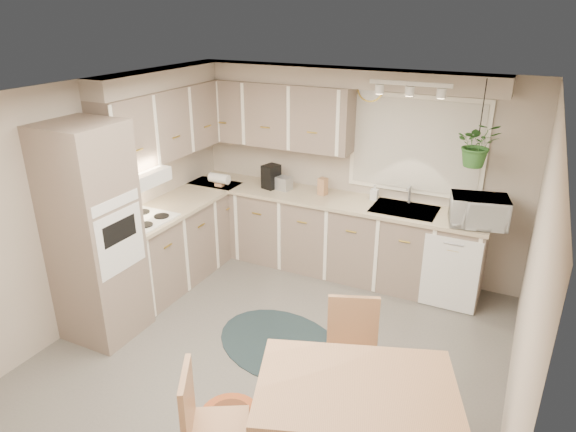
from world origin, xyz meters
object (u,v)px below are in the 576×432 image
object	(u,v)px
pet_bed	(230,419)
microwave	(479,208)
chair_left	(218,427)
chair_back	(352,360)
braided_rug	(280,343)

from	to	relation	value
pet_bed	microwave	bearing A→B (deg)	62.33
chair_left	microwave	size ratio (longest dim) A/B	1.60
chair_left	microwave	distance (m)	3.34
chair_left	chair_back	bearing A→B (deg)	121.63
braided_rug	pet_bed	size ratio (longest dim) A/B	2.85
chair_left	pet_bed	world-z (taller)	chair_left
microwave	chair_left	bearing A→B (deg)	-124.15
chair_left	pet_bed	size ratio (longest dim) A/B	1.92
chair_back	microwave	distance (m)	2.22
chair_back	pet_bed	xyz separation A→B (m)	(-0.77, -0.59, -0.40)
chair_back	pet_bed	size ratio (longest dim) A/B	1.97
microwave	braided_rug	bearing A→B (deg)	-147.40
chair_back	microwave	world-z (taller)	microwave
braided_rug	microwave	xyz separation A→B (m)	(1.49, 1.53, 1.12)
chair_left	pet_bed	bearing A→B (deg)	175.46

